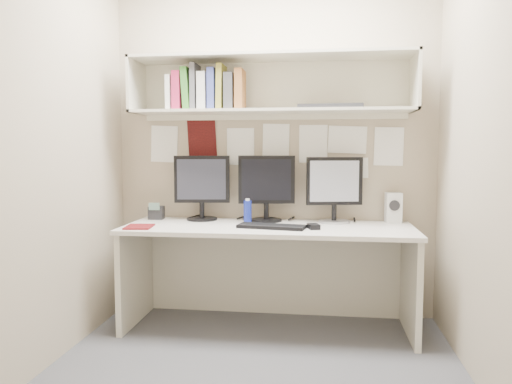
# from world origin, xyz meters

# --- Properties ---
(floor) EXTENTS (2.40, 2.00, 0.01)m
(floor) POSITION_xyz_m (0.00, 0.00, 0.00)
(floor) COLOR #45454A
(floor) RESTS_ON ground
(wall_back) EXTENTS (2.40, 0.02, 2.60)m
(wall_back) POSITION_xyz_m (0.00, 1.00, 1.30)
(wall_back) COLOR tan
(wall_back) RESTS_ON ground
(wall_front) EXTENTS (2.40, 0.02, 2.60)m
(wall_front) POSITION_xyz_m (0.00, -1.00, 1.30)
(wall_front) COLOR tan
(wall_front) RESTS_ON ground
(wall_left) EXTENTS (0.02, 2.00, 2.60)m
(wall_left) POSITION_xyz_m (-1.20, 0.00, 1.30)
(wall_left) COLOR tan
(wall_left) RESTS_ON ground
(wall_right) EXTENTS (0.02, 2.00, 2.60)m
(wall_right) POSITION_xyz_m (1.20, 0.00, 1.30)
(wall_right) COLOR tan
(wall_right) RESTS_ON ground
(desk) EXTENTS (2.00, 0.70, 0.73)m
(desk) POSITION_xyz_m (0.00, 0.65, 0.37)
(desk) COLOR silver
(desk) RESTS_ON floor
(overhead_hutch) EXTENTS (2.00, 0.38, 0.40)m
(overhead_hutch) POSITION_xyz_m (0.00, 0.86, 1.72)
(overhead_hutch) COLOR beige
(overhead_hutch) RESTS_ON wall_back
(pinned_papers) EXTENTS (1.92, 0.01, 0.48)m
(pinned_papers) POSITION_xyz_m (0.00, 0.99, 1.25)
(pinned_papers) COLOR white
(pinned_papers) RESTS_ON wall_back
(monitor_left) EXTENTS (0.41, 0.23, 0.48)m
(monitor_left) POSITION_xyz_m (-0.52, 0.87, 0.99)
(monitor_left) COLOR black
(monitor_left) RESTS_ON desk
(monitor_center) EXTENTS (0.42, 0.23, 0.48)m
(monitor_center) POSITION_xyz_m (-0.04, 0.87, 0.99)
(monitor_center) COLOR black
(monitor_center) RESTS_ON desk
(monitor_right) EXTENTS (0.40, 0.22, 0.47)m
(monitor_right) POSITION_xyz_m (0.46, 0.87, 0.99)
(monitor_right) COLOR #A5A5AA
(monitor_right) RESTS_ON desk
(keyboard) EXTENTS (0.47, 0.23, 0.02)m
(keyboard) POSITION_xyz_m (0.03, 0.55, 0.74)
(keyboard) COLOR black
(keyboard) RESTS_ON desk
(mouse) EXTENTS (0.10, 0.12, 0.03)m
(mouse) POSITION_xyz_m (0.32, 0.55, 0.75)
(mouse) COLOR black
(mouse) RESTS_ON desk
(speaker) EXTENTS (0.11, 0.12, 0.22)m
(speaker) POSITION_xyz_m (0.88, 0.92, 0.84)
(speaker) COLOR silver
(speaker) RESTS_ON desk
(blue_bottle) EXTENTS (0.06, 0.06, 0.18)m
(blue_bottle) POSITION_xyz_m (-0.16, 0.75, 0.81)
(blue_bottle) COLOR navy
(blue_bottle) RESTS_ON desk
(maroon_notebook) EXTENTS (0.20, 0.23, 0.01)m
(maroon_notebook) POSITION_xyz_m (-0.86, 0.45, 0.74)
(maroon_notebook) COLOR #5F1013
(maroon_notebook) RESTS_ON desk
(desk_phone) EXTENTS (0.11, 0.10, 0.13)m
(desk_phone) POSITION_xyz_m (-0.88, 0.85, 0.78)
(desk_phone) COLOR black
(desk_phone) RESTS_ON desk
(book_stack) EXTENTS (0.55, 0.20, 0.33)m
(book_stack) POSITION_xyz_m (-0.46, 0.78, 1.68)
(book_stack) COLOR silver
(book_stack) RESTS_ON overhead_hutch
(hutch_tray) EXTENTS (0.46, 0.21, 0.03)m
(hutch_tray) POSITION_xyz_m (0.42, 0.78, 1.56)
(hutch_tray) COLOR black
(hutch_tray) RESTS_ON overhead_hutch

